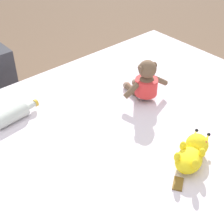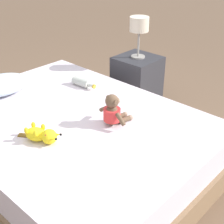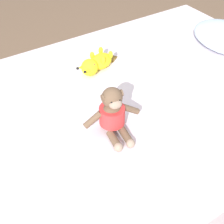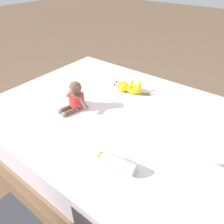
{
  "view_description": "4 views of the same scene",
  "coord_description": "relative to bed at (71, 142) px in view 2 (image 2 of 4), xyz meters",
  "views": [
    {
      "loc": [
        -0.89,
        0.84,
        1.49
      ],
      "look_at": [
        0.11,
        -0.03,
        0.49
      ],
      "focal_mm": 54.03,
      "sensor_mm": 36.0,
      "label": 1
    },
    {
      "loc": [
        -1.3,
        -1.63,
        1.63
      ],
      "look_at": [
        0.14,
        -0.3,
        0.54
      ],
      "focal_mm": 51.44,
      "sensor_mm": 36.0,
      "label": 2
    },
    {
      "loc": [
        1.09,
        -0.91,
        1.52
      ],
      "look_at": [
        0.14,
        -0.3,
        0.54
      ],
      "focal_mm": 51.61,
      "sensor_mm": 36.0,
      "label": 3
    },
    {
      "loc": [
        1.13,
        0.81,
        1.42
      ],
      "look_at": [
        0.11,
        0.03,
        0.52
      ],
      "focal_mm": 34.75,
      "sensor_mm": 36.0,
      "label": 4
    }
  ],
  "objects": [
    {
      "name": "bedside_lamp",
      "position": [
        1.14,
        0.27,
        0.64
      ],
      "size": [
        0.19,
        0.19,
        0.4
      ],
      "color": "gray",
      "rests_on": "nightstand"
    },
    {
      "name": "glass_bottle",
      "position": [
        0.44,
        0.34,
        0.26
      ],
      "size": [
        0.09,
        0.25,
        0.07
      ],
      "color": "#B7BCB2",
      "rests_on": "bed"
    },
    {
      "name": "plush_monkey",
      "position": [
        0.15,
        -0.3,
        0.32
      ],
      "size": [
        0.24,
        0.29,
        0.24
      ],
      "color": "brown",
      "rests_on": "bed"
    },
    {
      "name": "bed",
      "position": [
        0.0,
        0.0,
        0.0
      ],
      "size": [
        1.56,
        2.09,
        0.44
      ],
      "color": "#846647",
      "rests_on": "ground_plane"
    },
    {
      "name": "plush_yellow_creature",
      "position": [
        -0.33,
        -0.11,
        0.27
      ],
      "size": [
        0.17,
        0.32,
        0.1
      ],
      "color": "yellow",
      "rests_on": "bed"
    },
    {
      "name": "pillow",
      "position": [
        -0.11,
        0.76,
        0.29
      ],
      "size": [
        0.49,
        0.38,
        0.14
      ],
      "color": "silver",
      "rests_on": "bed"
    },
    {
      "name": "ground_plane",
      "position": [
        0.0,
        0.0,
        -0.22
      ],
      "size": [
        16.0,
        16.0,
        0.0
      ],
      "primitive_type": "plane",
      "color": "brown"
    },
    {
      "name": "nightstand",
      "position": [
        1.14,
        0.27,
        0.06
      ],
      "size": [
        0.4,
        0.4,
        0.54
      ],
      "color": "#2D2D33",
      "rests_on": "ground_plane"
    }
  ]
}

